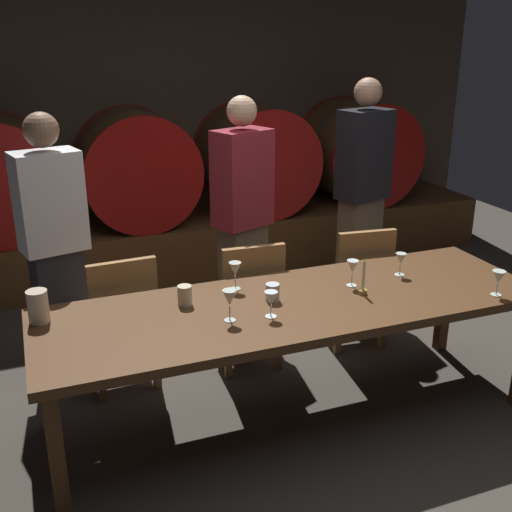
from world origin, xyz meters
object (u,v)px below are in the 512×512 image
(dining_table, at_px, (295,312))
(guest_center, at_px, (243,219))
(pitcher, at_px, (38,307))
(guest_right, at_px, (362,195))
(wine_glass_center_right, at_px, (353,267))
(wine_barrel_center_left, at_px, (136,168))
(wine_glass_left, at_px, (235,270))
(wine_glass_far_left, at_px, (230,299))
(cup_right, at_px, (273,292))
(wine_barrel_far_right, at_px, (358,151))
(wine_glass_right, at_px, (401,260))
(wine_glass_center_left, at_px, (271,299))
(guest_left, at_px, (55,247))
(chair_right, at_px, (358,281))
(candle_center, at_px, (363,284))
(cup_left, at_px, (185,295))
(chair_left, at_px, (122,316))
(chair_center, at_px, (249,299))
(wine_barrel_center_right, at_px, (256,159))
(wine_glass_far_right, at_px, (498,278))

(dining_table, distance_m, guest_center, 1.12)
(dining_table, height_order, pitcher, pitcher)
(guest_right, distance_m, pitcher, 2.62)
(pitcher, relative_size, wine_glass_center_right, 1.09)
(wine_barrel_center_left, height_order, wine_glass_center_right, wine_barrel_center_left)
(dining_table, xyz_separation_m, wine_glass_left, (-0.24, 0.28, 0.18))
(wine_glass_far_left, height_order, cup_right, wine_glass_far_left)
(guest_center, height_order, guest_right, guest_right)
(guest_right, height_order, wine_glass_left, guest_right)
(wine_barrel_far_right, bearing_deg, wine_barrel_center_left, 180.00)
(wine_glass_far_left, xyz_separation_m, wine_glass_right, (1.15, 0.22, -0.02))
(wine_barrel_far_right, height_order, wine_glass_center_right, wine_barrel_far_right)
(wine_glass_left, xyz_separation_m, wine_glass_right, (0.99, -0.15, -0.02))
(wine_glass_center_left, bearing_deg, wine_glass_far_left, 170.86)
(wine_glass_far_left, xyz_separation_m, wine_glass_left, (0.16, 0.37, -0.00))
(guest_left, distance_m, wine_glass_far_left, 1.35)
(guest_right, bearing_deg, guest_center, -7.93)
(guest_left, distance_m, guest_right, 2.29)
(wine_barrel_center_left, height_order, chair_right, wine_barrel_center_left)
(dining_table, xyz_separation_m, wine_glass_right, (0.74, 0.13, 0.16))
(guest_center, distance_m, cup_right, 1.07)
(candle_center, relative_size, cup_left, 2.01)
(wine_barrel_far_right, bearing_deg, chair_left, -144.59)
(guest_right, xyz_separation_m, cup_left, (-1.68, -1.06, -0.14))
(wine_barrel_far_right, xyz_separation_m, wine_glass_center_left, (-2.06, -2.72, -0.15))
(wine_glass_center_right, height_order, wine_glass_right, wine_glass_center_right)
(chair_right, distance_m, pitcher, 2.14)
(chair_center, xyz_separation_m, wine_glass_center_left, (-0.16, -0.76, 0.34))
(candle_center, height_order, pitcher, candle_center)
(wine_glass_center_right, xyz_separation_m, cup_left, (-0.96, 0.09, -0.06))
(candle_center, xyz_separation_m, wine_glass_right, (0.35, 0.17, 0.04))
(guest_center, bearing_deg, pitcher, 10.43)
(wine_barrel_far_right, relative_size, cup_left, 9.23)
(wine_barrel_far_right, xyz_separation_m, wine_glass_far_left, (-2.27, -2.68, -0.12))
(wine_barrel_center_right, relative_size, wine_glass_center_left, 7.13)
(wine_glass_center_right, bearing_deg, wine_barrel_center_right, 81.59)
(chair_center, distance_m, wine_glass_far_left, 0.89)
(dining_table, height_order, guest_center, guest_center)
(chair_right, distance_m, cup_left, 1.45)
(candle_center, bearing_deg, wine_barrel_center_left, 105.93)
(wine_glass_far_left, relative_size, cup_right, 1.73)
(wine_glass_right, bearing_deg, chair_right, 86.36)
(dining_table, height_order, wine_glass_center_right, wine_glass_center_right)
(chair_left, relative_size, wine_glass_far_right, 6.12)
(chair_right, xyz_separation_m, pitcher, (-2.08, -0.41, 0.33))
(wine_glass_right, bearing_deg, wine_glass_far_left, -169.20)
(chair_right, relative_size, guest_left, 0.53)
(chair_center, bearing_deg, chair_right, -176.06)
(chair_left, xyz_separation_m, wine_glass_center_right, (1.23, -0.59, 0.36))
(wine_barrel_center_right, xyz_separation_m, cup_right, (-0.87, -2.53, -0.20))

